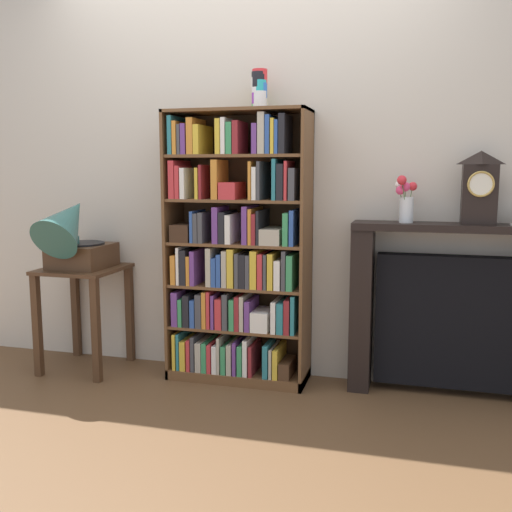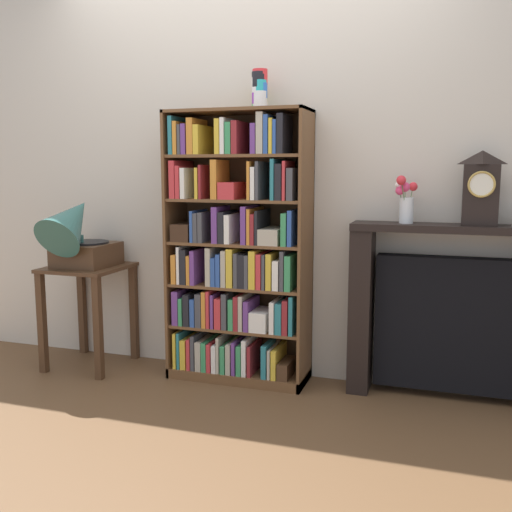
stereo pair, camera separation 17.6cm
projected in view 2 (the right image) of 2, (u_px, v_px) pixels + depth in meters
The scene contains 9 objects.
ground_plane at pixel (233, 385), 3.51m from camera, with size 7.87×6.40×0.02m, color brown.
wall_back at pixel (269, 164), 3.57m from camera, with size 4.87×0.08×2.60m, color beige.
bookshelf at pixel (237, 259), 3.50m from camera, with size 0.84×0.32×1.61m.
cup_stack at pixel (260, 89), 3.35m from camera, with size 0.09×0.09×0.22m.
side_table_left at pixel (89, 292), 3.78m from camera, with size 0.47×0.49×0.66m.
gramophone at pixel (77, 233), 3.63m from camera, with size 0.33×0.55×0.52m.
fireplace_mantel at pixel (457, 315), 3.21m from camera, with size 1.16×0.23×0.98m.
mantel_clock at pixel (481, 188), 3.06m from camera, with size 0.18×0.13×0.39m.
flower_vase at pixel (405, 201), 3.19m from camera, with size 0.12×0.15×0.26m.
Camera 2 is at (1.20, -3.14, 1.27)m, focal length 41.17 mm.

